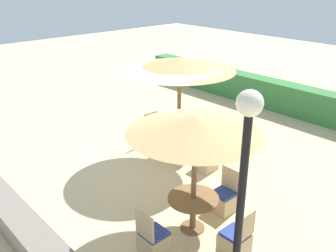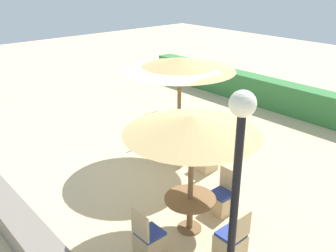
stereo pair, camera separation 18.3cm
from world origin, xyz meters
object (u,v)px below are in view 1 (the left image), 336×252
(lamp_post, at_px, (245,158))
(patio_chair_center_north, at_px, (203,137))
(patio_chair_front_right_east, at_px, (235,241))
(patio_chair_center_west, at_px, (155,136))
(patio_chair_front_right_north, at_px, (224,199))
(parasol_center, at_px, (180,64))
(parasol_front_right, at_px, (196,125))
(patio_chair_center_east, at_px, (207,160))
(patio_chair_front_right_south, at_px, (154,241))
(round_table_center, at_px, (179,136))
(round_table_front_right, at_px, (193,205))

(lamp_post, bearing_deg, patio_chair_center_north, 137.73)
(patio_chair_front_right_east, relative_size, patio_chair_center_west, 1.00)
(patio_chair_front_right_north, relative_size, patio_chair_center_north, 1.00)
(lamp_post, bearing_deg, patio_chair_front_right_east, 127.10)
(lamp_post, xyz_separation_m, parasol_center, (-3.96, 2.60, 0.19))
(parasol_front_right, height_order, patio_chair_front_right_east, parasol_front_right)
(parasol_front_right, xyz_separation_m, patio_chair_center_east, (-1.40, 1.96, -1.95))
(parasol_front_right, distance_m, patio_chair_front_right_south, 2.19)
(patio_chair_front_right_north, xyz_separation_m, patio_chair_center_east, (-1.42, 1.04, 0.00))
(parasol_front_right, xyz_separation_m, patio_chair_front_right_north, (0.02, 0.92, -1.95))
(lamp_post, xyz_separation_m, patio_chair_center_west, (-4.94, 2.60, -2.09))
(patio_chair_front_right_south, relative_size, round_table_center, 0.88)
(lamp_post, height_order, parasol_center, lamp_post)
(patio_chair_front_right_north, relative_size, patio_chair_center_east, 1.00)
(lamp_post, relative_size, parasol_front_right, 1.35)
(round_table_center, height_order, patio_chair_center_west, patio_chair_center_west)
(lamp_post, distance_m, round_table_front_right, 2.44)
(parasol_center, xyz_separation_m, patio_chair_center_west, (-0.98, -0.00, -2.28))
(parasol_center, relative_size, patio_chair_center_east, 3.03)
(patio_chair_center_north, bearing_deg, patio_chair_front_right_east, 139.70)
(lamp_post, xyz_separation_m, round_table_front_right, (-1.51, 0.63, -1.81))
(parasol_front_right, relative_size, patio_chair_center_west, 2.65)
(patio_chair_front_right_east, relative_size, patio_chair_center_north, 1.00)
(patio_chair_front_right_east, xyz_separation_m, parasol_center, (-3.45, 1.93, 2.28))
(round_table_front_right, height_order, parasol_center, parasol_center)
(patio_chair_center_east, bearing_deg, parasol_front_right, -144.36)
(patio_chair_front_right_north, distance_m, patio_chair_center_east, 1.76)
(patio_chair_front_right_south, relative_size, patio_chair_center_east, 1.00)
(parasol_front_right, height_order, patio_chair_front_right_north, parasol_front_right)
(round_table_front_right, distance_m, patio_chair_front_right_south, 1.05)
(round_table_center, relative_size, patio_chair_center_north, 1.13)
(round_table_center, relative_size, patio_chair_center_west, 1.13)
(parasol_front_right, relative_size, patio_chair_front_right_south, 2.65)
(parasol_center, relative_size, round_table_center, 2.67)
(patio_chair_front_right_north, height_order, patio_chair_center_north, same)
(patio_chair_center_east, distance_m, patio_chair_center_west, 2.02)
(lamp_post, height_order, round_table_front_right, lamp_post)
(round_table_front_right, height_order, patio_chair_center_east, patio_chair_center_east)
(lamp_post, xyz_separation_m, parasol_front_right, (-1.51, 0.63, -0.14))
(round_table_center, distance_m, patio_chair_center_west, 1.04)
(lamp_post, xyz_separation_m, patio_chair_center_north, (-3.96, 3.60, -2.09))
(parasol_front_right, relative_size, round_table_center, 2.35)
(parasol_front_right, bearing_deg, patio_chair_center_east, 125.64)
(patio_chair_center_east, bearing_deg, parasol_center, 89.13)
(patio_chair_front_right_east, bearing_deg, parasol_center, 60.81)
(patio_chair_front_right_south, relative_size, parasol_center, 0.33)
(parasol_front_right, xyz_separation_m, patio_chair_front_right_south, (0.01, -1.01, -1.95))
(patio_chair_front_right_north, bearing_deg, round_table_center, -23.23)
(parasol_center, bearing_deg, round_table_front_right, -38.91)
(round_table_front_right, distance_m, patio_chair_front_right_east, 1.04)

